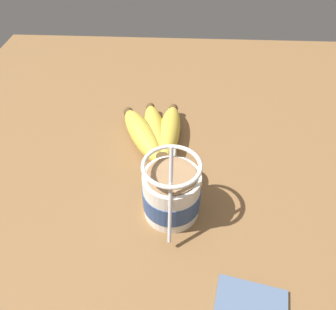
{
  "coord_description": "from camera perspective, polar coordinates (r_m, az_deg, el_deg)",
  "views": [
    {
      "loc": [
        -38.62,
        2.84,
        42.93
      ],
      "look_at": [
        -0.63,
        4.83,
        6.99
      ],
      "focal_mm": 35.0,
      "sensor_mm": 36.0,
      "label": 1
    }
  ],
  "objects": [
    {
      "name": "banana_bunch",
      "position": [
        0.6,
        -2.25,
        3.8
      ],
      "size": [
        18.75,
        12.69,
        4.41
      ],
      "color": "#4C381E",
      "rests_on": "table"
    },
    {
      "name": "table",
      "position": [
        0.57,
        4.91,
        -3.9
      ],
      "size": [
        106.5,
        106.5,
        2.62
      ],
      "color": "brown",
      "rests_on": "ground"
    },
    {
      "name": "coffee_mug",
      "position": [
        0.47,
        0.62,
        -6.51
      ],
      "size": [
        14.34,
        8.4,
        14.4
      ],
      "color": "white",
      "rests_on": "table"
    }
  ]
}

